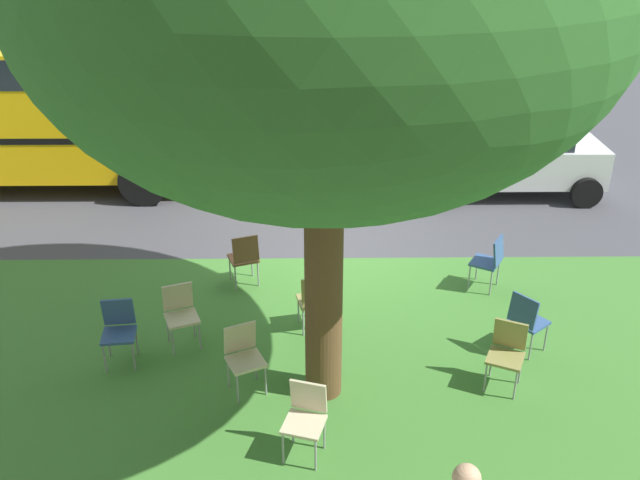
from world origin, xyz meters
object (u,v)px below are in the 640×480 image
chair_4 (119,327)px  chair_7 (244,256)px  chair_6 (490,259)px  chair_3 (306,414)px  chair_5 (314,298)px  parked_car (508,152)px  chair_8 (526,319)px  chair_0 (180,311)px  chair_2 (507,350)px  chair_1 (244,353)px

chair_4 → chair_7: bearing=-126.8°
chair_6 → chair_3: bearing=51.4°
chair_3 → chair_5: same height
chair_7 → parked_car: 6.31m
chair_3 → chair_8: 3.41m
chair_0 → chair_8: (-4.56, 0.25, 0.00)m
chair_6 → chair_8: size_ratio=1.00×
chair_3 → chair_8: same height
chair_2 → chair_6: size_ratio=1.00×
chair_7 → chair_8: same height
chair_1 → chair_3: same height
chair_5 → chair_4: bearing=15.0°
chair_2 → parked_car: (-1.59, -6.32, 0.32)m
chair_4 → chair_5: bearing=-165.0°
chair_0 → chair_6: same height
chair_4 → chair_5: size_ratio=1.00×
chair_8 → chair_2: bearing=58.0°
chair_8 → parked_car: size_ratio=0.24×
chair_0 → chair_8: same height
chair_4 → chair_7: size_ratio=1.00×
chair_3 → chair_6: (-2.79, -3.49, 0.00)m
chair_2 → chair_8: size_ratio=1.00×
chair_1 → chair_8: 3.71m
chair_3 → chair_4: 2.95m
parked_car → chair_2: bearing=75.9°
chair_6 → parked_car: bearing=-107.4°
chair_1 → chair_3: 1.35m
chair_6 → chair_8: 1.66m
chair_5 → chair_3: bearing=87.5°
chair_8 → chair_1: bearing=11.2°
chair_3 → chair_7: 3.76m
chair_5 → chair_6: (-2.68, -1.12, 0.00)m
chair_5 → chair_6: bearing=-157.4°
chair_8 → parked_car: 5.75m
chair_0 → chair_4: (0.73, 0.38, 0.00)m
chair_7 → chair_8: (-3.84, 1.80, 0.00)m
chair_0 → chair_6: (-4.47, -1.41, 0.00)m
chair_6 → chair_4: bearing=19.0°
chair_0 → chair_7: 1.71m
chair_1 → chair_3: bearing=124.3°
chair_6 → parked_car: parked_car is taller
chair_2 → chair_8: 0.81m
chair_1 → chair_3: (-0.76, 1.11, 0.00)m
chair_4 → chair_8: (-5.29, -0.13, 0.00)m
chair_1 → chair_8: (-3.64, -0.72, 0.00)m
chair_1 → chair_8: size_ratio=1.00×
chair_2 → chair_5: 2.65m
chair_6 → chair_5: bearing=22.6°
chair_2 → chair_7: bearing=-36.1°
chair_1 → chair_5: 1.53m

